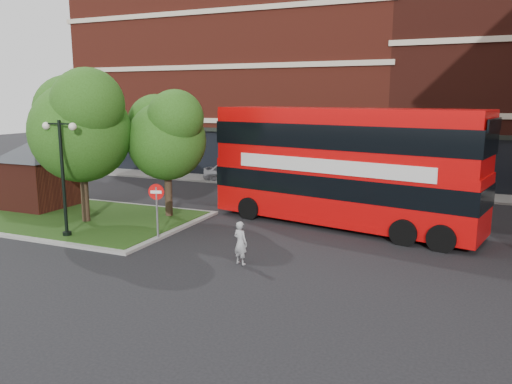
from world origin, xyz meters
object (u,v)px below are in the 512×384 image
at_px(woman, 240,243).
at_px(car_silver, 232,172).
at_px(bus, 342,159).
at_px(car_white, 350,184).

height_order(woman, car_silver, woman).
bearing_deg(bus, woman, -93.93).
distance_m(woman, car_white, 14.66).
bearing_deg(car_white, car_silver, 80.64).
height_order(car_silver, car_white, car_silver).
bearing_deg(woman, car_silver, -45.63).
bearing_deg(car_silver, bus, -136.94).
xyz_separation_m(car_silver, car_white, (8.75, -1.27, -0.03)).
relative_size(bus, woman, 8.10).
bearing_deg(bus, car_white, 111.38).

